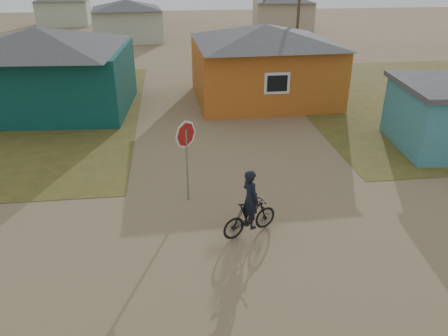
{
  "coord_description": "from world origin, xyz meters",
  "views": [
    {
      "loc": [
        -2.38,
        -8.43,
        6.82
      ],
      "look_at": [
        -0.96,
        3.0,
        1.3
      ],
      "focal_mm": 35.0,
      "sensor_mm": 36.0,
      "label": 1
    }
  ],
  "objects": [
    {
      "name": "cyclist",
      "position": [
        -0.44,
        1.49,
        0.7
      ],
      "size": [
        1.74,
        1.13,
        1.92
      ],
      "color": "black",
      "rests_on": "ground"
    },
    {
      "name": "house_beige_east",
      "position": [
        10.0,
        40.0,
        1.86
      ],
      "size": [
        6.95,
        6.05,
        3.6
      ],
      "color": "tan",
      "rests_on": "ground"
    },
    {
      "name": "house_yellow",
      "position": [
        2.5,
        14.0,
        2.0
      ],
      "size": [
        7.72,
        6.76,
        3.9
      ],
      "color": "#B85E1C",
      "rests_on": "ground"
    },
    {
      "name": "house_pale_north",
      "position": [
        -14.0,
        46.0,
        1.75
      ],
      "size": [
        6.28,
        5.81,
        3.4
      ],
      "color": "#AFBAA0",
      "rests_on": "ground"
    },
    {
      "name": "stop_sign",
      "position": [
        -2.02,
        3.56,
        1.91
      ],
      "size": [
        0.81,
        0.36,
        2.62
      ],
      "color": "gray",
      "rests_on": "ground"
    },
    {
      "name": "ground",
      "position": [
        0.0,
        0.0,
        0.0
      ],
      "size": [
        120.0,
        120.0,
        0.0
      ],
      "primitive_type": "plane",
      "color": "#856E4D"
    },
    {
      "name": "house_pale_west",
      "position": [
        -6.0,
        34.0,
        1.86
      ],
      "size": [
        7.04,
        6.15,
        3.6
      ],
      "color": "#AFBAA0",
      "rests_on": "ground"
    },
    {
      "name": "house_teal",
      "position": [
        -8.5,
        13.5,
        2.05
      ],
      "size": [
        8.93,
        7.08,
        4.0
      ],
      "color": "#0A3934",
      "rests_on": "ground"
    },
    {
      "name": "utility_pole_near",
      "position": [
        6.5,
        22.0,
        4.14
      ],
      "size": [
        1.4,
        0.2,
        8.0
      ],
      "color": "#4C3A2D",
      "rests_on": "ground"
    }
  ]
}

